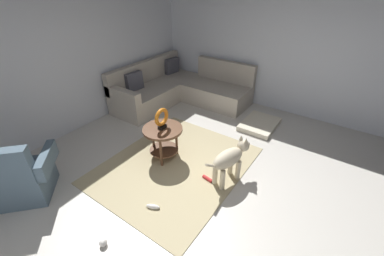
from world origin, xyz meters
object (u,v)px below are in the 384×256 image
object	(u,v)px
dog	(230,159)
dog_bed_mat	(260,124)
torus_sculpture	(162,118)
dog_toy_ball	(103,243)
dog_toy_bone	(153,207)
side_table	(163,135)
dog_toy_rope	(208,179)
sectional_couch	(179,90)
armchair	(20,178)

from	to	relation	value
dog	dog_bed_mat	bearing A→B (deg)	111.83
torus_sculpture	dog	size ratio (longest dim) A/B	0.39
torus_sculpture	dog_toy_ball	xyz separation A→B (m)	(-1.55, -0.45, -0.67)
dog_toy_ball	dog	bearing A→B (deg)	-20.61
dog_bed_mat	dog_toy_ball	xyz separation A→B (m)	(-3.32, 0.44, -0.00)
dog	dog_toy_bone	distance (m)	1.18
torus_sculpture	dog_toy_bone	size ratio (longest dim) A/B	1.81
dog_bed_mat	dog_toy_bone	world-z (taller)	dog_bed_mat
dog_bed_mat	dog	size ratio (longest dim) A/B	0.96
side_table	dog_toy_rope	bearing A→B (deg)	-93.88
torus_sculpture	dog	world-z (taller)	torus_sculpture
sectional_couch	dog	bearing A→B (deg)	-127.90
side_table	dog	bearing A→B (deg)	-83.69
sectional_couch	torus_sculpture	bearing A→B (deg)	-149.35
armchair	dog_toy_ball	distance (m)	1.42
dog_toy_rope	armchair	bearing A→B (deg)	131.92
side_table	dog_bed_mat	distance (m)	2.02
dog_toy_rope	dog_toy_bone	bearing A→B (deg)	160.22
armchair	dog_toy_rope	world-z (taller)	armchair
dog_toy_ball	dog_toy_rope	distance (m)	1.54
armchair	side_table	xyz separation A→B (m)	(1.65, -0.93, 0.09)
dog_toy_rope	dog_toy_bone	xyz separation A→B (m)	(-0.82, 0.29, 0.00)
sectional_couch	dog_toy_rope	distance (m)	2.65
sectional_couch	armchair	bearing A→B (deg)	-178.02
sectional_couch	armchair	size ratio (longest dim) A/B	2.26
sectional_couch	dog_toy_bone	world-z (taller)	sectional_couch
armchair	dog_toy_ball	size ratio (longest dim) A/B	11.44
armchair	dog_bed_mat	bearing A→B (deg)	15.09
armchair	dog_toy_ball	xyz separation A→B (m)	(0.11, -1.39, -0.28)
sectional_couch	dog_toy_ball	distance (m)	3.66
side_table	dog	size ratio (longest dim) A/B	0.72
armchair	side_table	size ratio (longest dim) A/B	1.66
armchair	side_table	bearing A→B (deg)	13.63
dog_bed_mat	dog_toy_bone	distance (m)	2.67
armchair	dog_toy_rope	bearing A→B (deg)	-4.99
side_table	armchair	bearing A→B (deg)	150.53
side_table	sectional_couch	bearing A→B (deg)	30.65
torus_sculpture	dog_toy_ball	bearing A→B (deg)	-163.75
dog_bed_mat	dog	world-z (taller)	dog
torus_sculpture	armchair	bearing A→B (deg)	150.53
dog_toy_bone	torus_sculpture	bearing A→B (deg)	32.26
sectional_couch	armchair	world-z (taller)	same
armchair	dog_bed_mat	world-z (taller)	armchair
torus_sculpture	dog_toy_rope	distance (m)	1.09
side_table	torus_sculpture	xyz separation A→B (m)	(0.00, -0.00, 0.29)
sectional_couch	side_table	distance (m)	2.07
side_table	dog_toy_rope	size ratio (longest dim) A/B	3.75
sectional_couch	dog_toy_ball	bearing A→B (deg)	-155.65
dog_toy_bone	dog_bed_mat	bearing A→B (deg)	-7.26
side_table	dog_toy_ball	distance (m)	1.65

